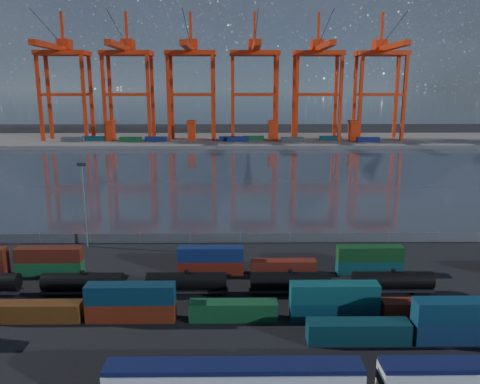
{
  "coord_description": "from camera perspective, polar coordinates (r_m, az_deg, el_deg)",
  "views": [
    {
      "loc": [
        -1.05,
        -61.53,
        30.26
      ],
      "look_at": [
        0.0,
        30.0,
        10.0
      ],
      "focal_mm": 35.0,
      "sensor_mm": 36.0,
      "label": 1
    }
  ],
  "objects": [
    {
      "name": "far_quay",
      "position": [
        273.1,
        -0.44,
        6.33
      ],
      "size": [
        700.0,
        70.0,
        2.0
      ],
      "primitive_type": "cube",
      "color": "#514F4C",
      "rests_on": "ground"
    },
    {
      "name": "distant_mountains",
      "position": [
        1673.59,
        1.63,
        18.99
      ],
      "size": [
        2470.0,
        1100.0,
        520.0
      ],
      "color": "#1E2630",
      "rests_on": "ground"
    },
    {
      "name": "straddle_carriers",
      "position": [
        262.49,
        -0.98,
        7.57
      ],
      "size": [
        140.0,
        7.0,
        11.1
      ],
      "color": "red",
      "rests_on": "far_quay"
    },
    {
      "name": "container_row_north",
      "position": [
        79.67,
        -9.79,
        -8.47
      ],
      "size": [
        139.79,
        2.21,
        4.71
      ],
      "color": "navy",
      "rests_on": "ground"
    },
    {
      "name": "container_row_mid",
      "position": [
        64.6,
        6.46,
        -13.54
      ],
      "size": [
        140.9,
        2.39,
        5.09
      ],
      "color": "#434749",
      "rests_on": "ground"
    },
    {
      "name": "quay_containers",
      "position": [
        258.59,
        -2.88,
        6.48
      ],
      "size": [
        172.58,
        10.99,
        2.6
      ],
      "color": "navy",
      "rests_on": "far_quay"
    },
    {
      "name": "waterfront_fence",
      "position": [
        94.19,
        0.01,
        -5.62
      ],
      "size": [
        160.12,
        0.12,
        2.2
      ],
      "color": "#595B5E",
      "rests_on": "ground"
    },
    {
      "name": "gantry_cranes",
      "position": [
        265.06,
        -2.13,
        15.36
      ],
      "size": [
        202.37,
        52.55,
        71.17
      ],
      "color": "red",
      "rests_on": "ground"
    },
    {
      "name": "tanker_string",
      "position": [
        74.89,
        -18.6,
        -10.45
      ],
      "size": [
        105.37,
        2.66,
        3.8
      ],
      "color": "black",
      "rests_on": "ground"
    },
    {
      "name": "yard_light_mast",
      "position": [
        94.55,
        -18.47,
        -0.98
      ],
      "size": [
        1.6,
        0.4,
        16.6
      ],
      "color": "slate",
      "rests_on": "ground"
    },
    {
      "name": "harbor_water",
      "position": [
        169.26,
        -0.29,
        2.18
      ],
      "size": [
        700.0,
        700.0,
        0.0
      ],
      "primitive_type": "plane",
      "color": "#2B323E",
      "rests_on": "ground"
    },
    {
      "name": "container_row_south",
      "position": [
        58.8,
        0.26,
        -15.88
      ],
      "size": [
        140.69,
        2.53,
        5.4
      ],
      "color": "#3C3E41",
      "rests_on": "ground"
    },
    {
      "name": "ground",
      "position": [
        68.57,
        0.3,
        -13.7
      ],
      "size": [
        700.0,
        700.0,
        0.0
      ],
      "primitive_type": "plane",
      "color": "black",
      "rests_on": "ground"
    }
  ]
}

